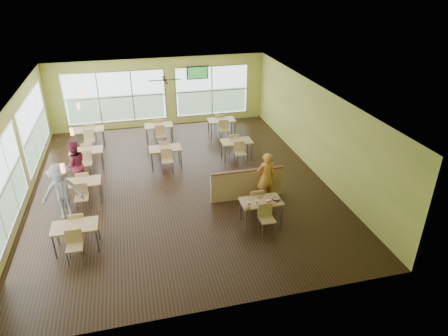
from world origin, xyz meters
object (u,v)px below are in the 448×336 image
at_px(main_table, 261,204).
at_px(man_plaid, 266,177).
at_px(food_basket, 276,199).
at_px(half_wall_divider, 247,184).

distance_m(main_table, man_plaid, 1.31).
bearing_deg(main_table, man_plaid, 65.02).
distance_m(man_plaid, food_basket, 1.22).
height_order(half_wall_divider, food_basket, half_wall_divider).
bearing_deg(main_table, half_wall_divider, 90.00).
height_order(half_wall_divider, man_plaid, man_plaid).
distance_m(main_table, food_basket, 0.47).
relative_size(man_plaid, food_basket, 6.43).
height_order(main_table, man_plaid, man_plaid).
xyz_separation_m(main_table, man_plaid, (0.55, 1.18, 0.22)).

